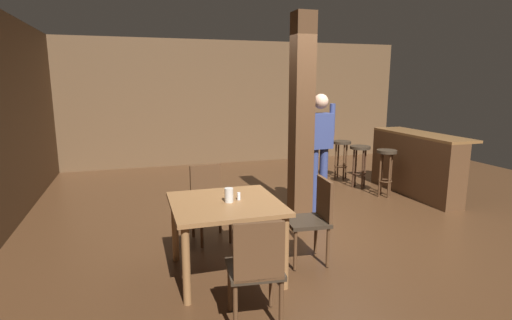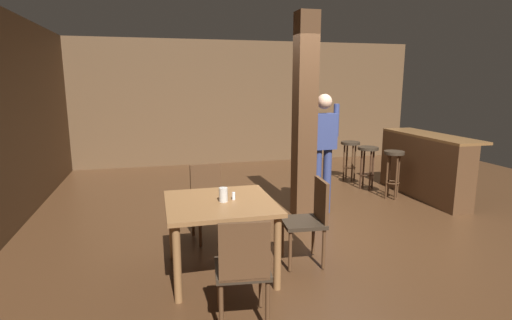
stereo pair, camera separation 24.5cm
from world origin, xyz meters
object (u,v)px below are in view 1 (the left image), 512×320
object	(u,v)px
dining_table	(226,213)
bar_stool_mid	(360,156)
chair_south	(256,266)
standing_person	(320,145)
bar_stool_far	(341,150)
chair_north	(209,199)
napkin_cup	(229,195)
salt_shaker	(239,196)
bar_counter	(415,164)
bar_stool_near	(386,162)
chair_east	(314,216)

from	to	relation	value
dining_table	bar_stool_mid	distance (m)	3.98
chair_south	standing_person	size ratio (longest dim) A/B	0.52
bar_stool_mid	bar_stool_far	bearing A→B (deg)	90.14
chair_north	bar_stool_mid	distance (m)	3.44
napkin_cup	bar_stool_far	world-z (taller)	napkin_cup
chair_north	salt_shaker	xyz separation A→B (m)	(0.13, -0.93, 0.28)
salt_shaker	bar_stool_mid	size ratio (longest dim) A/B	0.10
bar_counter	bar_stool_near	distance (m)	0.54
chair_east	salt_shaker	bearing A→B (deg)	178.57
bar_stool_near	salt_shaker	bearing A→B (deg)	-148.11
bar_stool_far	dining_table	bearing A→B (deg)	-133.54
bar_stool_near	chair_east	bearing A→B (deg)	-139.36
chair_east	standing_person	size ratio (longest dim) A/B	0.52
bar_stool_near	bar_stool_far	world-z (taller)	bar_stool_near
bar_stool_near	napkin_cup	bearing A→B (deg)	-148.46
napkin_cup	bar_counter	distance (m)	4.11
chair_east	bar_stool_far	distance (m)	3.84
chair_south	dining_table	bearing A→B (deg)	91.33
dining_table	chair_east	xyz separation A→B (m)	(0.94, -0.00, -0.13)
bar_stool_mid	bar_stool_far	distance (m)	0.66
standing_person	bar_stool_near	bearing A→B (deg)	15.95
dining_table	bar_counter	size ratio (longest dim) A/B	0.54
chair_east	bar_stool_far	world-z (taller)	chair_east
salt_shaker	bar_counter	bearing A→B (deg)	27.36
dining_table	chair_north	distance (m)	0.95
dining_table	standing_person	xyz separation A→B (m)	(1.72, 1.48, 0.37)
chair_south	napkin_cup	distance (m)	0.96
chair_south	bar_stool_near	bearing A→B (deg)	42.13
dining_table	bar_stool_mid	world-z (taller)	bar_stool_mid
chair_east	bar_stool_mid	xyz separation A→B (m)	(2.11, 2.55, 0.06)
chair_east	salt_shaker	size ratio (longest dim) A/B	11.77
chair_south	chair_east	distance (m)	1.31
bar_stool_far	bar_counter	bearing A→B (deg)	-65.18
bar_stool_near	chair_south	bearing A→B (deg)	-137.87
chair_south	bar_stool_mid	bearing A→B (deg)	48.98
dining_table	napkin_cup	bearing A→B (deg)	-36.44
chair_north	bar_counter	distance (m)	3.78
chair_north	dining_table	bearing A→B (deg)	-90.51
chair_south	bar_stool_far	distance (m)	5.13
chair_east	dining_table	bearing A→B (deg)	179.89
napkin_cup	chair_north	bearing A→B (deg)	91.31
chair_east	bar_stool_near	size ratio (longest dim) A/B	1.13
salt_shaker	bar_counter	distance (m)	3.99
chair_north	chair_south	size ratio (longest dim) A/B	1.00
chair_east	napkin_cup	xyz separation A→B (m)	(-0.91, -0.02, 0.31)
chair_south	bar_stool_far	world-z (taller)	chair_south
napkin_cup	bar_stool_far	distance (m)	4.43
dining_table	standing_person	size ratio (longest dim) A/B	0.60
napkin_cup	bar_counter	bearing A→B (deg)	27.17
dining_table	chair_north	world-z (taller)	chair_north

